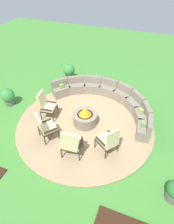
# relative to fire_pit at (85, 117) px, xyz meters

# --- Properties ---
(ground_plane) EXTENTS (24.00, 24.00, 0.00)m
(ground_plane) POSITION_rel_fire_pit_xyz_m (0.00, 0.00, -0.34)
(ground_plane) COLOR #478C38
(patio_circle) EXTENTS (5.15, 5.15, 0.06)m
(patio_circle) POSITION_rel_fire_pit_xyz_m (0.00, 0.00, -0.31)
(patio_circle) COLOR tan
(patio_circle) RESTS_ON ground_plane
(fire_pit) EXTENTS (0.90, 0.90, 0.72)m
(fire_pit) POSITION_rel_fire_pit_xyz_m (0.00, 0.00, 0.00)
(fire_pit) COLOR gray
(fire_pit) RESTS_ON patio_circle
(curved_stone_bench) EXTENTS (4.44, 2.61, 0.75)m
(curved_stone_bench) POSITION_rel_fire_pit_xyz_m (0.46, 1.48, 0.01)
(curved_stone_bench) COLOR gray
(curved_stone_bench) RESTS_ON patio_circle
(lounge_chair_front_left) EXTENTS (0.63, 0.61, 1.10)m
(lounge_chair_front_left) POSITION_rel_fire_pit_xyz_m (-1.52, -0.16, 0.29)
(lounge_chair_front_left) COLOR #2D2319
(lounge_chair_front_left) RESTS_ON patio_circle
(lounge_chair_front_right) EXTENTS (0.79, 0.82, 1.09)m
(lounge_chair_front_right) POSITION_rel_fire_pit_xyz_m (-0.97, -1.18, 0.27)
(lounge_chair_front_right) COLOR #2D2319
(lounge_chair_front_right) RESTS_ON patio_circle
(lounge_chair_back_left) EXTENTS (0.70, 0.66, 1.15)m
(lounge_chair_back_left) POSITION_rel_fire_pit_xyz_m (0.14, -1.53, 0.29)
(lounge_chair_back_left) COLOR #2D2319
(lounge_chair_back_left) RESTS_ON patio_circle
(lounge_chair_back_right) EXTENTS (0.78, 0.79, 1.04)m
(lounge_chair_back_right) POSITION_rel_fire_pit_xyz_m (1.17, -0.98, 0.26)
(lounge_chair_back_right) COLOR #2D2319
(lounge_chair_back_right) RESTS_ON patio_circle
(potted_plant_1) EXTENTS (0.58, 0.58, 0.82)m
(potted_plant_1) POSITION_rel_fire_pit_xyz_m (-1.97, 2.83, 0.11)
(potted_plant_1) COLOR #605B56
(potted_plant_1) RESTS_ON ground_plane
(potted_plant_2) EXTENTS (0.58, 0.58, 0.77)m
(potted_plant_2) POSITION_rel_fire_pit_xyz_m (-3.49, -0.00, 0.09)
(potted_plant_2) COLOR #605B56
(potted_plant_2) RESTS_ON ground_plane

